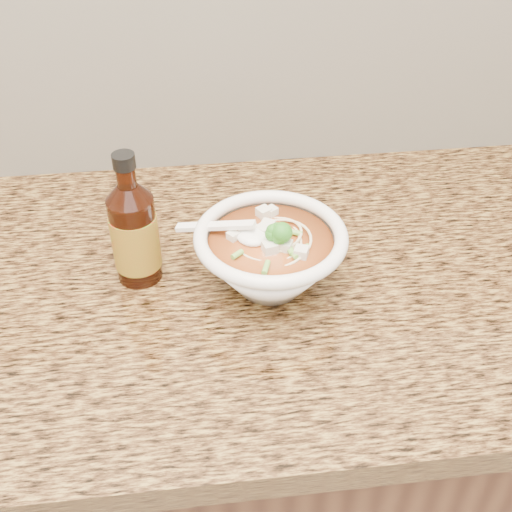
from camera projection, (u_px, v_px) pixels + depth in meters
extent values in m
cube|color=beige|center=(144.00, 27.00, 1.01)|extent=(4.00, 0.02, 0.50)
cube|color=#331A0F|center=(183.00, 463.00, 1.22)|extent=(4.00, 0.65, 0.86)
cube|color=olive|center=(161.00, 287.00, 0.94)|extent=(4.00, 0.68, 0.04)
cylinder|color=white|center=(270.00, 282.00, 0.91)|extent=(0.09, 0.09, 0.01)
torus|color=white|center=(271.00, 236.00, 0.86)|extent=(0.21, 0.21, 0.02)
torus|color=beige|center=(257.00, 239.00, 0.87)|extent=(0.12, 0.12, 0.00)
torus|color=beige|center=(262.00, 235.00, 0.88)|extent=(0.09, 0.09, 0.00)
torus|color=beige|center=(268.00, 248.00, 0.86)|extent=(0.15, 0.15, 0.00)
torus|color=beige|center=(277.00, 244.00, 0.86)|extent=(0.10, 0.10, 0.00)
torus|color=beige|center=(260.00, 250.00, 0.86)|extent=(0.11, 0.11, 0.00)
torus|color=beige|center=(272.00, 249.00, 0.86)|extent=(0.08, 0.08, 0.00)
torus|color=beige|center=(283.00, 245.00, 0.87)|extent=(0.09, 0.09, 0.00)
cube|color=silver|center=(256.00, 248.00, 0.84)|extent=(0.02, 0.02, 0.02)
cube|color=silver|center=(269.00, 217.00, 0.90)|extent=(0.02, 0.02, 0.01)
cube|color=silver|center=(277.00, 251.00, 0.84)|extent=(0.02, 0.02, 0.02)
cube|color=silver|center=(301.00, 243.00, 0.85)|extent=(0.02, 0.02, 0.01)
cube|color=silver|center=(294.00, 244.00, 0.85)|extent=(0.02, 0.02, 0.02)
cube|color=silver|center=(247.00, 225.00, 0.88)|extent=(0.02, 0.02, 0.02)
cube|color=silver|center=(256.00, 244.00, 0.85)|extent=(0.02, 0.02, 0.01)
cube|color=silver|center=(264.00, 212.00, 0.91)|extent=(0.02, 0.02, 0.02)
ellipsoid|color=#196014|center=(276.00, 233.00, 0.84)|extent=(0.04, 0.04, 0.03)
cylinder|color=#79C14A|center=(283.00, 220.00, 0.89)|extent=(0.02, 0.02, 0.01)
cylinder|color=#79C14A|center=(260.00, 250.00, 0.84)|extent=(0.02, 0.02, 0.01)
cylinder|color=#79C14A|center=(256.00, 258.00, 0.83)|extent=(0.01, 0.02, 0.01)
cylinder|color=#79C14A|center=(242.00, 222.00, 0.89)|extent=(0.02, 0.01, 0.01)
cylinder|color=#79C14A|center=(295.00, 243.00, 0.85)|extent=(0.01, 0.02, 0.01)
cylinder|color=#79C14A|center=(254.00, 222.00, 0.89)|extent=(0.02, 0.01, 0.01)
ellipsoid|color=white|center=(254.00, 235.00, 0.86)|extent=(0.05, 0.05, 0.02)
cube|color=white|center=(215.00, 226.00, 0.87)|extent=(0.11, 0.05, 0.03)
cylinder|color=#381207|center=(135.00, 239.00, 0.89)|extent=(0.07, 0.07, 0.13)
cylinder|color=#381207|center=(126.00, 177.00, 0.82)|extent=(0.03, 0.03, 0.03)
cylinder|color=black|center=(124.00, 161.00, 0.81)|extent=(0.03, 0.03, 0.02)
cylinder|color=red|center=(136.00, 240.00, 0.89)|extent=(0.07, 0.07, 0.08)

